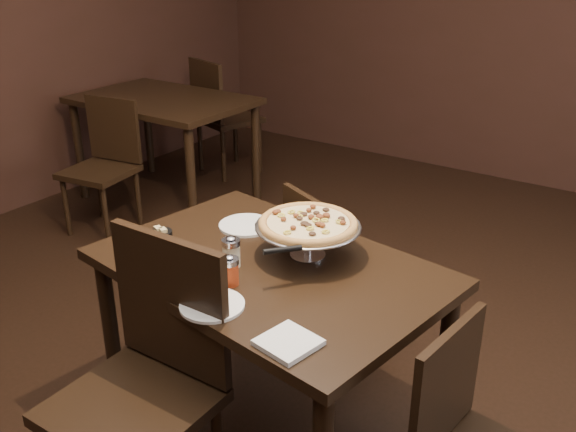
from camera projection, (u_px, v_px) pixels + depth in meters
The scene contains 15 objects.
room at pixel (310, 96), 2.00m from camera, with size 6.04×7.04×2.84m.
dining_table at pixel (269, 288), 2.36m from camera, with size 1.34×1.00×0.77m.
background_table at pixel (164, 112), 4.66m from camera, with size 1.25×0.84×0.78m.
pizza_stand at pixel (308, 224), 2.32m from camera, with size 0.39×0.39×0.16m.
parmesan_shaker at pixel (231, 252), 2.28m from camera, with size 0.07×0.07×0.12m.
pepper_flake_shaker at pixel (230, 271), 2.16m from camera, with size 0.06×0.06×0.11m.
packet_caddy at pixel (161, 237), 2.46m from camera, with size 0.09×0.09×0.07m.
napkin_stack at pixel (288, 343), 1.86m from camera, with size 0.16×0.16×0.02m, color silver.
plate_left at pixel (246, 225), 2.61m from camera, with size 0.22×0.22×0.01m, color white.
plate_near at pixel (212, 305), 2.05m from camera, with size 0.21×0.21×0.01m, color white.
serving_spatula at pixel (282, 250), 2.14m from camera, with size 0.17×0.17×0.02m.
chair_far at pixel (328, 269), 2.94m from camera, with size 0.52×0.52×0.84m.
chair_near at pixel (148, 377), 2.09m from camera, with size 0.47×0.47×1.00m.
bg_chair_far at pixel (221, 113), 5.25m from camera, with size 0.56×0.56×0.96m.
bg_chair_near at pixel (105, 160), 4.27m from camera, with size 0.47×0.47×0.88m.
Camera 1 is at (1.13, -1.65, 1.87)m, focal length 40.00 mm.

